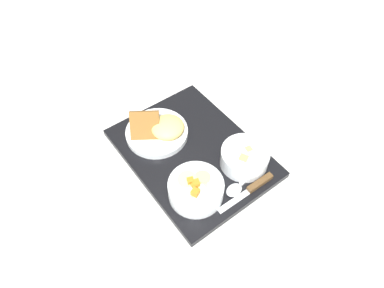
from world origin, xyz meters
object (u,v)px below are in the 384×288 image
bowl_salad (196,189)px  knife (255,186)px  bowl_soup (245,157)px  plate_main (159,130)px  spoon (240,185)px

bowl_salad → knife: size_ratio=0.79×
bowl_soup → knife: (-0.07, 0.03, -0.02)m
plate_main → knife: 0.31m
bowl_soup → spoon: bearing=126.1°
bowl_soup → spoon: (-0.04, 0.06, -0.02)m
plate_main → spoon: (-0.27, -0.05, -0.02)m
bowl_salad → knife: bowl_salad is taller
knife → bowl_soup: bearing=-109.9°
bowl_soup → plate_main: size_ratio=0.72×
bowl_soup → knife: bowl_soup is taller
bowl_soup → knife: size_ratio=0.73×
spoon → bowl_salad: bearing=-30.3°
bowl_salad → plate_main: 0.22m
knife → bowl_salad: bearing=-28.3°
bowl_soup → bowl_salad: bearing=84.9°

